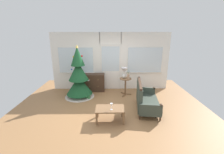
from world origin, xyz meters
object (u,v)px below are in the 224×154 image
Objects in this scene: dresser_cabinet at (94,82)px; gift_box at (88,96)px; settee_sofa at (145,99)px; table_lamp at (124,71)px; flower_vase at (128,76)px; wine_glass at (111,105)px; side_table at (125,83)px; coffee_table at (110,110)px; christmas_tree at (79,78)px.

gift_box is (-0.17, -0.84, -0.31)m from dresser_cabinet.
settee_sofa is 3.65× the size of table_lamp.
wine_glass is at bearing -109.04° from flower_vase.
gift_box is (-1.45, -0.41, -0.92)m from table_lamp.
table_lamp is 2.23m from wine_glass.
side_table is 0.35m from flower_vase.
table_lamp is 2.26× the size of wine_glass.
coffee_table is 0.23m from wine_glass.
table_lamp is at bearing 146.31° from side_table.
wine_glass is (-0.70, -2.02, -0.29)m from flower_vase.
coffee_table is at bearing -61.48° from gift_box.
coffee_table is 1.85m from gift_box.
christmas_tree is 2.46× the size of coffee_table.
christmas_tree reaches higher than dresser_cabinet.
side_table is at bearing 13.85° from gift_box.
side_table is 4.44× the size of gift_box.
table_lamp is at bearing 15.87° from gift_box.
dresser_cabinet is at bearing 160.64° from side_table.
christmas_tree is at bearing 150.42° from gift_box.
settee_sofa reaches higher than gift_box.
table_lamp is 1.77m from gift_box.
settee_sofa is 1.89× the size of coffee_table.
settee_sofa reaches higher than dresser_cabinet.
table_lamp reaches higher than coffee_table.
coffee_table is (-0.74, -1.93, -0.49)m from flower_vase.
settee_sofa is at bearing -65.34° from table_lamp.
wine_glass reaches higher than gift_box.
flower_vase is (0.10, -0.06, 0.33)m from side_table.
side_table is at bearing -19.36° from dresser_cabinet.
christmas_tree reaches higher than flower_vase.
flower_vase is 2.17× the size of gift_box.
settee_sofa is (2.42, -1.10, -0.40)m from christmas_tree.
wine_glass reaches higher than coffee_table.
flower_vase reaches higher than dresser_cabinet.
wine_glass is at bearing -144.45° from settee_sofa.
christmas_tree reaches higher than side_table.
flower_vase reaches higher than settee_sofa.
settee_sofa is 1.38m from coffee_table.
table_lamp is 0.52× the size of coffee_table.
side_table is (1.34, -0.47, 0.12)m from dresser_cabinet.
christmas_tree is 12.92× the size of gift_box.
side_table is at bearing -33.69° from table_lamp.
dresser_cabinet is 1.07× the size of coffee_table.
dresser_cabinet is 2.56m from settee_sofa.
coffee_table is at bearing -107.85° from side_table.
flower_vase is 0.41× the size of coffee_table.
dresser_cabinet is at bearing 137.28° from settee_sofa.
dresser_cabinet is at bearing 159.77° from flower_vase.
christmas_tree is at bearing -130.56° from dresser_cabinet.
flower_vase is at bearing -30.96° from side_table.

